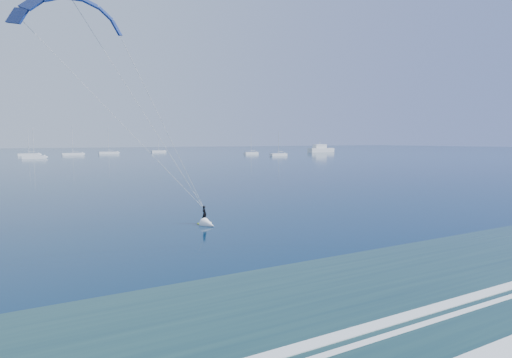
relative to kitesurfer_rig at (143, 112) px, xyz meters
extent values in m
cube|color=white|center=(9.79, -23.06, -9.84)|extent=(600.00, 0.70, 0.07)
cube|color=#BEF01C|center=(6.09, 1.72, -9.84)|extent=(1.28, 0.41, 0.07)
imported|color=black|center=(6.09, 1.72, -9.01)|extent=(0.42, 0.60, 1.58)
cone|color=white|center=(5.94, 0.42, -9.79)|extent=(1.31, 1.74, 1.10)
cube|color=white|center=(165.49, 179.49, -8.62)|extent=(17.14, 4.57, 2.51)
cube|color=white|center=(164.49, 179.49, -6.22)|extent=(8.00, 3.66, 2.28)
cylinder|color=silver|center=(164.49, 179.49, -4.08)|extent=(0.16, 0.16, 2.00)
cube|color=white|center=(8.44, 200.95, -9.27)|extent=(9.51, 2.40, 1.20)
cylinder|color=silver|center=(8.44, 200.95, -2.92)|extent=(0.18, 0.18, 11.51)
cylinder|color=silver|center=(9.64, 200.95, -7.87)|extent=(2.60, 0.12, 0.12)
cube|color=white|center=(7.27, 166.36, -9.27)|extent=(9.00, 2.40, 1.20)
cylinder|color=silver|center=(7.27, 166.36, -3.05)|extent=(0.18, 0.18, 11.25)
cylinder|color=silver|center=(8.47, 166.36, -7.87)|extent=(2.60, 0.12, 0.12)
cube|color=white|center=(47.50, 211.83, -9.27)|extent=(10.30, 2.40, 1.20)
cylinder|color=silver|center=(47.50, 211.83, -2.38)|extent=(0.18, 0.18, 12.59)
cylinder|color=silver|center=(48.70, 211.83, -7.87)|extent=(2.60, 0.12, 0.12)
cube|color=white|center=(108.63, 166.41, -9.27)|extent=(7.55, 2.40, 1.20)
cylinder|color=silver|center=(108.63, 166.41, -4.04)|extent=(0.18, 0.18, 9.27)
cylinder|color=silver|center=(109.83, 166.41, -7.87)|extent=(2.60, 0.12, 0.12)
cube|color=white|center=(108.83, 141.47, -9.27)|extent=(8.52, 2.40, 1.20)
cylinder|color=silver|center=(108.83, 141.47, -3.49)|extent=(0.18, 0.18, 10.37)
cylinder|color=silver|center=(110.03, 141.47, -7.87)|extent=(2.60, 0.12, 0.12)
cube|color=white|center=(27.36, 198.57, -9.27)|extent=(9.92, 2.40, 1.20)
cylinder|color=silver|center=(27.36, 198.57, -1.95)|extent=(0.18, 0.18, 13.45)
cylinder|color=silver|center=(28.56, 198.57, -7.87)|extent=(2.60, 0.12, 0.12)
cube|color=white|center=(79.19, 224.12, -9.27)|extent=(8.54, 2.40, 1.20)
cylinder|color=silver|center=(79.19, 224.12, -4.08)|extent=(0.18, 0.18, 9.19)
cylinder|color=silver|center=(80.39, 224.12, -7.87)|extent=(2.60, 0.12, 0.12)
camera|label=1|loc=(-11.28, -36.03, -2.19)|focal=32.00mm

